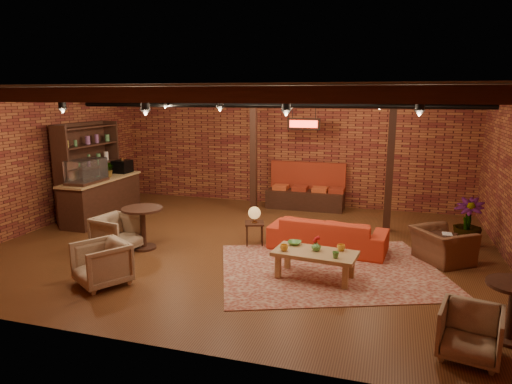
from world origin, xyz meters
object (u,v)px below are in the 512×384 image
(sofa, at_px, (328,234))
(coffee_table, at_px, (314,254))
(plant_tall, at_px, (473,173))
(armchair_right, at_px, (443,240))
(side_table_lamp, at_px, (254,216))
(armchair_far, at_px, (470,330))
(round_table_left, at_px, (143,221))
(armchair_a, at_px, (118,232))
(side_table_book, at_px, (442,236))
(armchair_b, at_px, (102,261))

(sofa, xyz_separation_m, coffee_table, (-0.01, -1.51, 0.08))
(plant_tall, bearing_deg, armchair_right, -117.36)
(side_table_lamp, distance_m, armchair_far, 4.94)
(round_table_left, xyz_separation_m, armchair_a, (-0.41, -0.28, -0.18))
(side_table_lamp, distance_m, side_table_book, 3.66)
(sofa, bearing_deg, coffee_table, 94.87)
(armchair_a, xyz_separation_m, side_table_book, (6.16, 1.28, 0.08))
(side_table_lamp, height_order, side_table_book, side_table_lamp)
(side_table_book, height_order, plant_tall, plant_tall)
(armchair_far, bearing_deg, coffee_table, 151.93)
(round_table_left, bearing_deg, side_table_book, 9.89)
(coffee_table, height_order, plant_tall, plant_tall)
(armchair_b, bearing_deg, coffee_table, 53.45)
(sofa, xyz_separation_m, armchair_right, (2.15, -0.05, 0.09))
(armchair_b, relative_size, plant_tall, 0.26)
(side_table_lamp, xyz_separation_m, armchair_far, (3.68, -3.29, -0.27))
(armchair_b, bearing_deg, side_table_book, 59.44)
(round_table_left, distance_m, armchair_b, 1.83)
(armchair_right, bearing_deg, coffee_table, 88.38)
(side_table_lamp, bearing_deg, round_table_left, -156.90)
(side_table_lamp, bearing_deg, armchair_right, 0.68)
(round_table_left, height_order, armchair_far, round_table_left)
(armchair_a, height_order, armchair_right, armchair_right)
(round_table_left, bearing_deg, sofa, 15.33)
(coffee_table, height_order, armchair_a, armchair_a)
(coffee_table, height_order, armchair_far, coffee_table)
(side_table_lamp, relative_size, side_table_book, 1.40)
(side_table_lamp, relative_size, armchair_right, 0.83)
(armchair_far, xyz_separation_m, plant_tall, (0.55, 4.43, 1.19))
(round_table_left, distance_m, side_table_book, 5.83)
(coffee_table, bearing_deg, side_table_lamp, 136.74)
(round_table_left, height_order, armchair_right, armchair_right)
(side_table_book, bearing_deg, side_table_lamp, -178.28)
(coffee_table, distance_m, side_table_book, 2.64)
(armchair_a, relative_size, armchair_far, 1.15)
(armchair_far, bearing_deg, sofa, 135.28)
(armchair_a, distance_m, plant_tall, 7.21)
(armchair_b, xyz_separation_m, side_table_book, (5.46, 2.81, 0.08))
(armchair_a, height_order, plant_tall, plant_tall)
(armchair_right, bearing_deg, plant_tall, -62.98)
(armchair_right, relative_size, plant_tall, 0.32)
(round_table_left, distance_m, armchair_a, 0.53)
(sofa, relative_size, armchair_right, 2.36)
(round_table_left, height_order, armchair_a, round_table_left)
(armchair_right, bearing_deg, side_table_book, -29.14)
(side_table_lamp, bearing_deg, armchair_b, -123.81)
(armchair_right, xyz_separation_m, armchair_far, (0.02, -3.33, -0.08))
(armchair_b, bearing_deg, round_table_left, 131.30)
(sofa, xyz_separation_m, side_table_lamp, (-1.51, -0.10, 0.28))
(round_table_left, relative_size, armchair_far, 1.22)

